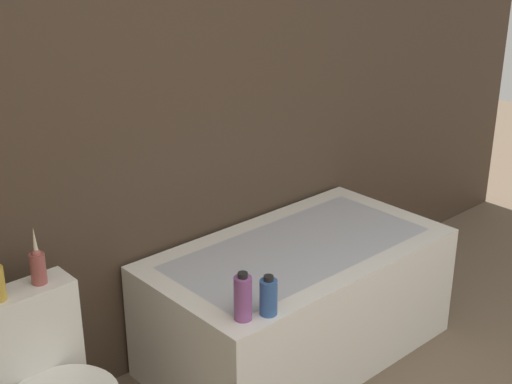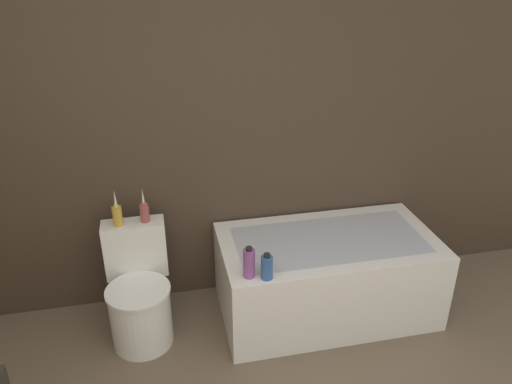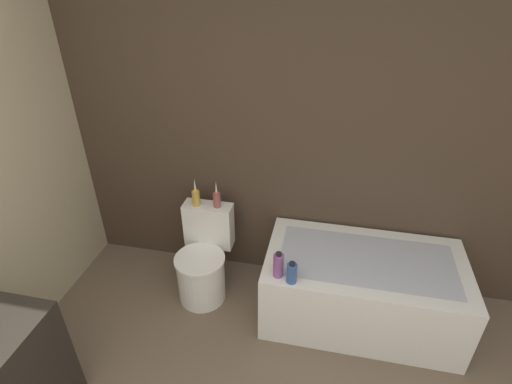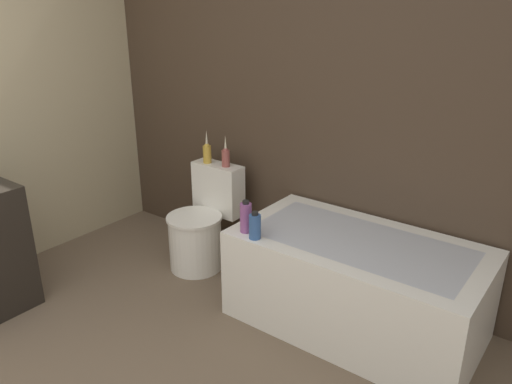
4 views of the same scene
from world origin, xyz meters
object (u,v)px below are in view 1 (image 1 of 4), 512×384
(bathtub, at_px, (298,300))
(shampoo_bottle_tall, at_px, (243,298))
(vase_silver, at_px, (38,265))
(shampoo_bottle_short, at_px, (268,297))

(bathtub, bearing_deg, shampoo_bottle_tall, -154.16)
(vase_silver, height_order, shampoo_bottle_short, vase_silver)
(bathtub, xyz_separation_m, vase_silver, (-1.18, 0.21, 0.53))
(shampoo_bottle_tall, relative_size, shampoo_bottle_short, 1.20)
(shampoo_bottle_short, bearing_deg, vase_silver, 141.34)
(bathtub, relative_size, shampoo_bottle_tall, 7.21)
(bathtub, relative_size, shampoo_bottle_short, 8.64)
(bathtub, xyz_separation_m, shampoo_bottle_tall, (-0.60, -0.29, 0.38))
(vase_silver, relative_size, shampoo_bottle_short, 1.38)
(vase_silver, relative_size, shampoo_bottle_tall, 1.15)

